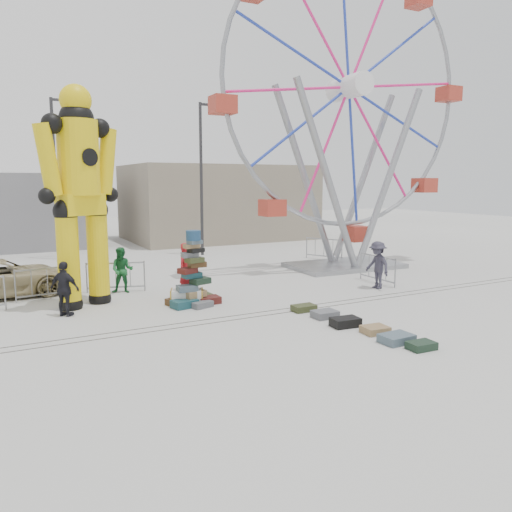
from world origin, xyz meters
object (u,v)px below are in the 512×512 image
lamp_post_right (203,171)px  pedestrian_green (122,270)px  barricade_dummy_c (116,277)px  parked_suv (0,278)px  pedestrian_grey (377,265)px  lamp_post_left (57,170)px  suitcase_tower (193,284)px  ferris_wheel (348,111)px  crash_test_dummy (80,188)px  pedestrian_black (65,289)px  barricade_wheel_back (324,249)px  barricade_dummy_b (48,283)px  steamer_trunk (187,297)px  pedestrian_red (187,271)px  barricade_wheel_front (377,269)px

lamp_post_right → pedestrian_green: lamp_post_right is taller
barricade_dummy_c → parked_suv: parked_suv is taller
lamp_post_right → pedestrian_grey: 11.84m
lamp_post_left → suitcase_tower: lamp_post_left is taller
lamp_post_left → parked_suv: (-2.95, -8.00, -3.82)m
suitcase_tower → ferris_wheel: bearing=12.7°
crash_test_dummy → pedestrian_black: (-0.73, -1.04, -2.90)m
parked_suv → lamp_post_left: bearing=-25.9°
lamp_post_right → barricade_wheel_back: 7.58m
lamp_post_left → crash_test_dummy: size_ratio=1.13×
barricade_dummy_c → parked_suv: (-3.68, 1.10, 0.11)m
barricade_dummy_b → parked_suv: bearing=133.9°
pedestrian_green → pedestrian_black: 3.23m
pedestrian_grey → steamer_trunk: bearing=-97.3°
suitcase_tower → pedestrian_red: (0.14, 0.95, 0.27)m
lamp_post_right → steamer_trunk: 11.82m
lamp_post_left → barricade_wheel_back: 13.95m
lamp_post_left → pedestrian_grey: size_ratio=4.55×
ferris_wheel → barricade_wheel_back: ferris_wheel is taller
lamp_post_left → crash_test_dummy: (-0.58, -10.65, -0.76)m
crash_test_dummy → pedestrian_green: crash_test_dummy is taller
barricade_dummy_b → barricade_dummy_c: size_ratio=1.00×
lamp_post_right → parked_suv: lamp_post_right is taller
barricade_wheel_front → parked_suv: bearing=73.2°
steamer_trunk → parked_suv: size_ratio=0.22×
barricade_wheel_front → pedestrian_black: 11.42m
parked_suv → crash_test_dummy: bearing=-143.8°
barricade_dummy_b → pedestrian_red: pedestrian_red is taller
suitcase_tower → crash_test_dummy: bearing=146.2°
suitcase_tower → barricade_wheel_back: (9.23, 5.72, -0.12)m
barricade_dummy_c → parked_suv: size_ratio=0.42×
pedestrian_green → crash_test_dummy: bearing=-113.7°
crash_test_dummy → parked_suv: 4.69m
ferris_wheel → barricade_dummy_c: 12.30m
steamer_trunk → barricade_dummy_b: bearing=166.0°
parked_suv → suitcase_tower: bearing=-132.7°
pedestrian_red → barricade_wheel_back: bearing=3.6°
lamp_post_right → crash_test_dummy: bearing=-131.2°
lamp_post_left → barricade_wheel_front: bearing=-50.5°
lamp_post_right → pedestrian_green: bearing=-129.7°
suitcase_tower → barricade_wheel_front: (7.57, -0.14, -0.12)m
lamp_post_right → pedestrian_grey: (2.41, -11.02, -3.60)m
ferris_wheel → pedestrian_green: (-10.29, -0.55, -6.18)m
ferris_wheel → steamer_trunk: (-8.86, -3.21, -6.76)m
barricade_dummy_c → pedestrian_grey: 9.53m
lamp_post_right → barricade_dummy_b: 11.78m
crash_test_dummy → pedestrian_grey: (9.99, -2.37, -2.84)m
pedestrian_green → steamer_trunk: bearing=-36.7°
pedestrian_red → suitcase_tower: bearing=-122.2°
suitcase_tower → pedestrian_green: (-1.61, 2.78, 0.14)m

